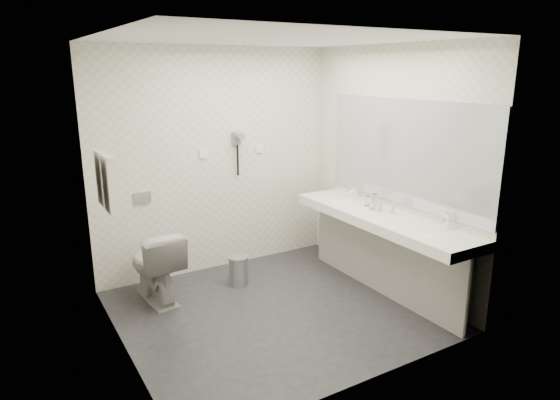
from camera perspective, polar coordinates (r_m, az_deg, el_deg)
floor at (r=4.85m, az=-0.63°, el=-12.70°), size 2.80×2.80×0.00m
ceiling at (r=4.30m, az=-0.73°, el=18.24°), size 2.80×2.80×0.00m
wall_back at (r=5.55m, az=-7.46°, el=4.44°), size 2.80×0.00×2.80m
wall_front at (r=3.39m, az=10.45°, el=-2.53°), size 2.80×0.00×2.80m
wall_left at (r=3.92m, az=-18.64°, el=-0.68°), size 0.00×2.60×2.60m
wall_right at (r=5.24m, az=12.70°, el=3.57°), size 0.00×2.60×2.60m
vanity_counter at (r=5.03m, az=11.68°, el=-2.16°), size 0.55×2.20×0.10m
vanity_panel at (r=5.18m, az=11.64°, el=-6.62°), size 0.03×2.15×0.75m
vanity_post_near at (r=4.56m, az=20.85°, el=-10.41°), size 0.06×0.06×0.75m
vanity_post_far at (r=5.95m, az=5.12°, el=-3.48°), size 0.06×0.06×0.75m
mirror at (r=5.06m, az=14.26°, el=5.36°), size 0.02×2.20×1.05m
basin_near at (r=4.58m, az=17.16°, el=-3.76°), size 0.40×0.31×0.05m
basin_far at (r=5.49m, az=7.15°, el=-0.12°), size 0.40×0.31×0.05m
faucet_near at (r=4.70m, az=18.85°, el=-2.29°), size 0.04×0.04×0.15m
faucet_far at (r=5.59m, az=8.76°, el=1.04°), size 0.04×0.04×0.15m
soap_bottle_a at (r=5.09m, az=11.39°, el=-0.67°), size 0.06×0.06×0.12m
soap_bottle_b at (r=5.15m, az=10.64°, el=-0.63°), size 0.09×0.09×0.09m
soap_bottle_c at (r=5.05m, az=12.90°, el=-0.91°), size 0.04×0.04×0.11m
glass_left at (r=5.31m, az=10.91°, el=0.06°), size 0.09×0.09×0.12m
glass_right at (r=5.29m, az=10.14°, el=-0.09°), size 0.07×0.07×0.10m
toilet at (r=5.06m, az=-14.30°, el=-7.35°), size 0.48×0.76×0.74m
flush_plate at (r=5.33m, az=-15.67°, el=0.25°), size 0.18×0.02×0.12m
pedal_bin at (r=5.36m, az=-4.85°, el=-8.20°), size 0.24×0.24×0.30m
bin_lid at (r=5.30m, az=-4.89°, el=-6.65°), size 0.21×0.21×0.02m
towel_rail at (r=4.40m, az=-19.92°, el=4.86°), size 0.02×0.62×0.02m
towel_near at (r=4.31m, az=-19.16°, el=1.73°), size 0.07×0.24×0.48m
towel_far at (r=4.58m, az=-19.90°, el=2.41°), size 0.07×0.24×0.48m
dryer_cradle at (r=5.59m, az=-5.05°, el=7.17°), size 0.10×0.04×0.14m
dryer_barrel at (r=5.52m, az=-4.74°, el=7.40°), size 0.08×0.14×0.08m
dryer_cord at (r=5.61m, az=-4.93°, el=4.62°), size 0.02×0.02×0.35m
switch_plate_a at (r=5.47m, az=-8.89°, el=5.28°), size 0.09×0.02×0.09m
switch_plate_b at (r=5.76m, az=-2.40°, el=5.94°), size 0.09×0.02×0.09m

